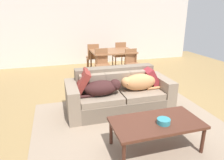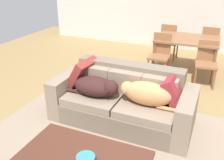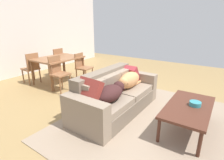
% 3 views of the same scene
% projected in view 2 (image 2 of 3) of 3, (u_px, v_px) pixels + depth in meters
% --- Properties ---
extents(ground_plane, '(10.00, 10.00, 0.00)m').
position_uv_depth(ground_plane, '(137.00, 121.00, 3.72)').
color(ground_plane, '#99794A').
extents(area_rug, '(3.31, 2.69, 0.01)m').
position_uv_depth(area_rug, '(103.00, 147.00, 3.19)').
color(area_rug, gray).
rests_on(area_rug, ground).
extents(couch, '(2.05, 0.91, 0.81)m').
position_uv_depth(couch, '(123.00, 101.00, 3.65)').
color(couch, '#726352').
rests_on(couch, ground).
extents(dog_on_left_cushion, '(0.80, 0.38, 0.28)m').
position_uv_depth(dog_on_left_cushion, '(96.00, 87.00, 3.54)').
color(dog_on_left_cushion, '#391D1C').
rests_on(dog_on_left_cushion, couch).
extents(dog_on_right_cushion, '(0.82, 0.31, 0.32)m').
position_uv_depth(dog_on_right_cushion, '(146.00, 93.00, 3.30)').
color(dog_on_right_cushion, tan).
rests_on(dog_on_right_cushion, couch).
extents(throw_pillow_by_left_arm, '(0.39, 0.50, 0.46)m').
position_uv_depth(throw_pillow_by_left_arm, '(82.00, 73.00, 3.82)').
color(throw_pillow_by_left_arm, maroon).
rests_on(throw_pillow_by_left_arm, couch).
extents(throw_pillow_by_right_arm, '(0.33, 0.41, 0.42)m').
position_uv_depth(throw_pillow_by_right_arm, '(174.00, 91.00, 3.32)').
color(throw_pillow_by_right_arm, maroon).
rests_on(throw_pillow_by_right_arm, couch).
extents(coffee_table, '(1.25, 0.65, 0.44)m').
position_uv_depth(coffee_table, '(84.00, 159.00, 2.43)').
color(coffee_table, '#522A1D').
rests_on(coffee_table, ground).
extents(bowl_on_coffee_table, '(0.18, 0.18, 0.07)m').
position_uv_depth(bowl_on_coffee_table, '(86.00, 160.00, 2.31)').
color(bowl_on_coffee_table, teal).
rests_on(bowl_on_coffee_table, coffee_table).
extents(dining_table, '(1.27, 0.97, 0.75)m').
position_uv_depth(dining_table, '(187.00, 41.00, 5.24)').
color(dining_table, '#905E3C').
rests_on(dining_table, ground).
extents(dining_chair_near_left, '(0.40, 0.40, 0.91)m').
position_uv_depth(dining_chair_near_left, '(160.00, 53.00, 5.03)').
color(dining_chair_near_left, '#905E3C').
rests_on(dining_chair_near_left, ground).
extents(dining_chair_near_right, '(0.44, 0.44, 0.85)m').
position_uv_depth(dining_chair_near_right, '(206.00, 61.00, 4.72)').
color(dining_chair_near_right, '#905E3C').
rests_on(dining_chair_near_right, ground).
extents(dining_chair_far_left, '(0.42, 0.42, 0.89)m').
position_uv_depth(dining_chair_far_left, '(169.00, 40.00, 5.98)').
color(dining_chair_far_left, '#905E3C').
rests_on(dining_chair_far_left, ground).
extents(dining_chair_far_right, '(0.40, 0.40, 0.91)m').
position_uv_depth(dining_chair_far_right, '(209.00, 44.00, 5.66)').
color(dining_chair_far_right, '#905E3C').
rests_on(dining_chair_far_right, ground).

